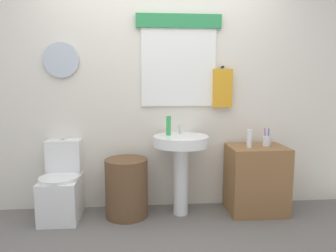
# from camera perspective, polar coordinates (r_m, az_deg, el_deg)

# --- Properties ---
(back_wall) EXTENTS (4.40, 0.18, 2.60)m
(back_wall) POSITION_cam_1_polar(r_m,az_deg,el_deg) (3.35, -1.80, 7.34)
(back_wall) COLOR silver
(back_wall) RESTS_ON ground_plane
(toilet) EXTENTS (0.38, 0.51, 0.78)m
(toilet) POSITION_cam_1_polar(r_m,az_deg,el_deg) (3.36, -18.70, -10.64)
(toilet) COLOR white
(toilet) RESTS_ON ground_plane
(laundry_hamper) EXTENTS (0.42, 0.42, 0.59)m
(laundry_hamper) POSITION_cam_1_polar(r_m,az_deg,el_deg) (3.23, -7.55, -11.06)
(laundry_hamper) COLOR brown
(laundry_hamper) RESTS_ON ground_plane
(pedestal_sink) EXTENTS (0.55, 0.55, 0.81)m
(pedestal_sink) POSITION_cam_1_polar(r_m,az_deg,el_deg) (3.16, 2.36, -5.21)
(pedestal_sink) COLOR white
(pedestal_sink) RESTS_ON ground_plane
(faucet) EXTENTS (0.03, 0.03, 0.10)m
(faucet) POSITION_cam_1_polar(r_m,az_deg,el_deg) (3.23, 2.12, -0.57)
(faucet) COLOR silver
(faucet) RESTS_ON pedestal_sink
(wooden_cabinet) EXTENTS (0.58, 0.44, 0.69)m
(wooden_cabinet) POSITION_cam_1_polar(r_m,az_deg,el_deg) (3.42, 15.76, -9.31)
(wooden_cabinet) COLOR olive
(wooden_cabinet) RESTS_ON ground_plane
(soap_bottle) EXTENTS (0.05, 0.05, 0.19)m
(soap_bottle) POSITION_cam_1_polar(r_m,az_deg,el_deg) (3.14, 0.10, 0.06)
(soap_bottle) COLOR green
(soap_bottle) RESTS_ON pedestal_sink
(lotion_bottle) EXTENTS (0.05, 0.05, 0.18)m
(lotion_bottle) POSITION_cam_1_polar(r_m,az_deg,el_deg) (3.24, 14.61, -2.22)
(lotion_bottle) COLOR white
(lotion_bottle) RESTS_ON wooden_cabinet
(toothbrush_cup) EXTENTS (0.08, 0.08, 0.19)m
(toothbrush_cup) POSITION_cam_1_polar(r_m,az_deg,el_deg) (3.38, 17.51, -2.60)
(toothbrush_cup) COLOR silver
(toothbrush_cup) RESTS_ON wooden_cabinet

